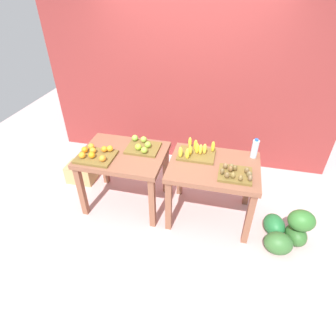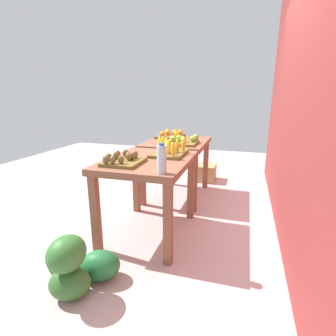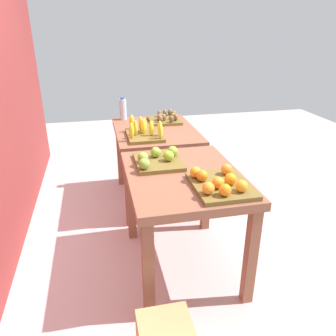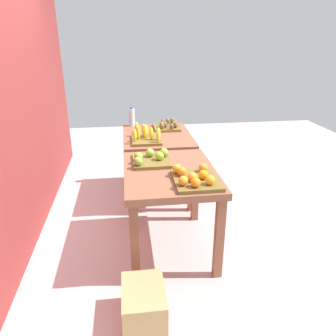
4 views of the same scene
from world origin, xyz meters
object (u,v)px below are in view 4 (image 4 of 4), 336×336
at_px(display_table_left, 170,182).
at_px(banana_crate, 146,137).
at_px(display_table_right, 157,144).
at_px(orange_bin, 195,178).
at_px(apple_bin, 151,159).
at_px(kiwi_bin, 167,126).
at_px(watermelon_pile, 167,156).
at_px(cardboard_produce_box, 144,304).
at_px(water_bottle, 132,117).

relative_size(display_table_left, banana_crate, 2.36).
height_order(display_table_right, orange_bin, orange_bin).
xyz_separation_m(apple_bin, banana_crate, (0.67, -0.00, 0.01)).
bearing_deg(banana_crate, apple_bin, 179.97).
xyz_separation_m(banana_crate, kiwi_bin, (0.48, -0.30, -0.01)).
height_order(watermelon_pile, cardboard_produce_box, watermelon_pile).
bearing_deg(kiwi_bin, watermelon_pile, -7.39).
height_order(orange_bin, cardboard_produce_box, orange_bin).
bearing_deg(watermelon_pile, kiwi_bin, 172.61).
bearing_deg(watermelon_pile, water_bottle, 132.52).
height_order(apple_bin, water_bottle, water_bottle).
relative_size(orange_bin, banana_crate, 1.00).
height_order(display_table_left, display_table_right, same).
bearing_deg(apple_bin, water_bottle, 5.68).
distance_m(display_table_right, apple_bin, 0.93).
relative_size(display_table_left, display_table_right, 1.00).
bearing_deg(display_table_right, cardboard_produce_box, 171.30).
distance_m(display_table_right, kiwi_bin, 0.32).
relative_size(watermelon_pile, cardboard_produce_box, 1.53).
bearing_deg(water_bottle, cardboard_produce_box, 179.53).
distance_m(banana_crate, cardboard_produce_box, 1.87).
distance_m(banana_crate, watermelon_pile, 1.39).
height_order(apple_bin, banana_crate, banana_crate).
bearing_deg(display_table_right, kiwi_bin, -32.89).
distance_m(kiwi_bin, watermelon_pile, 0.94).
distance_m(display_table_left, kiwi_bin, 1.38).
xyz_separation_m(display_table_left, apple_bin, (0.21, 0.15, 0.16)).
relative_size(orange_bin, water_bottle, 1.79).
height_order(apple_bin, watermelon_pile, apple_bin).
height_order(apple_bin, cardboard_produce_box, apple_bin).
bearing_deg(display_table_right, banana_crate, 148.27).
xyz_separation_m(orange_bin, cardboard_produce_box, (-0.56, 0.46, -0.70)).
bearing_deg(water_bottle, display_table_left, -169.78).
relative_size(apple_bin, banana_crate, 0.91).
relative_size(banana_crate, cardboard_produce_box, 1.10).
bearing_deg(watermelon_pile, apple_bin, 167.96).
bearing_deg(apple_bin, orange_bin, -147.60).
xyz_separation_m(apple_bin, cardboard_produce_box, (-1.05, 0.15, -0.70)).
bearing_deg(cardboard_produce_box, orange_bin, -39.57).
height_order(orange_bin, kiwi_bin, orange_bin).
bearing_deg(banana_crate, display_table_right, -31.73).
xyz_separation_m(display_table_right, water_bottle, (0.44, 0.28, 0.23)).
bearing_deg(apple_bin, display_table_left, -145.19).
bearing_deg(water_bottle, watermelon_pile, -47.48).
relative_size(banana_crate, kiwi_bin, 1.22).
distance_m(display_table_right, watermelon_pile, 1.07).
distance_m(apple_bin, banana_crate, 0.67).
relative_size(display_table_left, orange_bin, 2.36).
xyz_separation_m(kiwi_bin, cardboard_produce_box, (-2.20, 0.45, -0.70)).
distance_m(display_table_right, orange_bin, 1.42).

